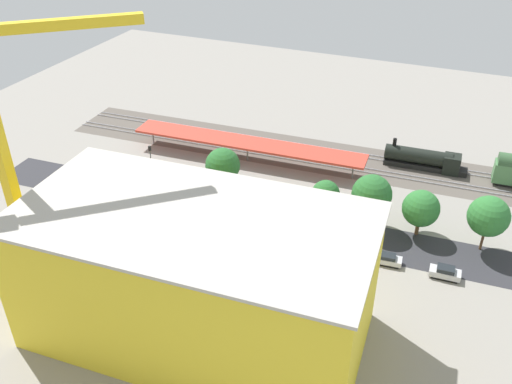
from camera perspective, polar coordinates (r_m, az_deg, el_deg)
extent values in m
plane|color=gray|center=(91.31, 2.68, -2.44)|extent=(168.04, 168.04, 0.00)
cube|color=#5B544C|center=(109.60, 6.70, 3.68)|extent=(105.55, 18.48, 0.01)
cube|color=#2D2D33|center=(89.67, 2.22, -3.14)|extent=(105.33, 13.91, 0.01)
cube|color=#9E9EA8|center=(112.53, 7.22, 4.54)|extent=(104.92, 5.04, 0.12)
cube|color=#9E9EA8|center=(111.29, 7.02, 4.22)|extent=(104.92, 5.04, 0.12)
cube|color=#9E9EA8|center=(107.75, 6.39, 3.28)|extent=(104.92, 5.04, 0.12)
cube|color=#9E9EA8|center=(106.54, 6.17, 2.94)|extent=(104.92, 5.04, 0.12)
cube|color=#C63D2D|center=(105.73, -0.90, 5.08)|extent=(45.64, 7.61, 0.44)
cylinder|color=slate|center=(102.11, 9.93, 2.26)|extent=(0.30, 0.30, 3.51)
cylinder|color=slate|center=(106.64, -0.89, 4.13)|extent=(0.30, 0.30, 3.51)
cylinder|color=slate|center=(114.69, -10.55, 5.67)|extent=(0.30, 0.30, 3.51)
cube|color=black|center=(109.12, 16.97, 2.57)|extent=(15.32, 3.25, 1.00)
cylinder|color=black|center=(108.26, 16.35, 3.59)|extent=(12.36, 3.39, 2.82)
cube|color=black|center=(108.60, 19.48, 2.71)|extent=(3.12, 3.15, 3.51)
cylinder|color=black|center=(107.52, 14.09, 5.01)|extent=(0.70, 0.70, 1.40)
cube|color=black|center=(83.26, 18.80, -8.21)|extent=(3.65, 1.95, 0.30)
cube|color=silver|center=(82.89, 18.87, -7.89)|extent=(4.34, 2.05, 0.89)
cube|color=#1E2328|center=(82.44, 18.96, -7.50)|extent=(2.45, 1.75, 0.58)
cube|color=black|center=(83.42, 13.25, -7.08)|extent=(3.75, 2.02, 0.30)
cube|color=silver|center=(83.09, 13.30, -6.79)|extent=(4.44, 2.15, 0.78)
cube|color=#1E2328|center=(82.69, 13.35, -6.43)|extent=(2.54, 1.77, 0.54)
cube|color=black|center=(84.65, 8.03, -5.78)|extent=(3.49, 1.93, 0.30)
cube|color=#474C51|center=(84.32, 8.05, -5.49)|extent=(4.14, 2.04, 0.79)
cube|color=#1E2328|center=(83.90, 8.09, -5.11)|extent=(2.35, 1.73, 0.61)
cube|color=black|center=(86.22, 2.87, -4.66)|extent=(3.69, 1.66, 0.30)
cube|color=black|center=(85.91, 2.88, -4.39)|extent=(4.39, 1.73, 0.74)
cube|color=#1E2328|center=(85.52, 2.89, -4.02)|extent=(2.46, 1.52, 0.60)
cube|color=black|center=(88.34, -1.48, -3.62)|extent=(3.75, 1.99, 0.30)
cube|color=#474C51|center=(88.05, -1.49, -3.35)|extent=(4.44, 2.11, 0.71)
cube|color=#1E2328|center=(87.65, -1.50, -2.98)|extent=(2.53, 1.76, 0.66)
cube|color=black|center=(91.32, -6.56, -2.52)|extent=(3.75, 2.02, 0.30)
cube|color=navy|center=(91.01, -6.58, -2.23)|extent=(4.44, 2.15, 0.82)
cube|color=#1E2328|center=(90.60, -6.61, -1.85)|extent=(2.54, 1.76, 0.65)
cube|color=black|center=(95.51, -10.88, -1.23)|extent=(3.69, 1.84, 0.30)
cube|color=maroon|center=(95.24, -10.91, -0.98)|extent=(4.39, 1.92, 0.71)
cube|color=#1E2328|center=(94.91, -10.95, -0.67)|extent=(2.47, 1.68, 0.52)
cube|color=yellow|center=(66.16, -6.17, -8.87)|extent=(40.67, 21.85, 16.94)
cube|color=#B7B2A8|center=(60.88, -6.63, -2.68)|extent=(41.30, 22.48, 0.40)
cube|color=gray|center=(83.71, -21.72, -8.25)|extent=(3.60, 3.60, 1.20)
cube|color=yellow|center=(74.81, -24.20, 1.54)|extent=(1.40, 1.40, 34.26)
cube|color=yellow|center=(67.67, -20.89, 15.71)|extent=(17.27, 14.85, 1.20)
cube|color=black|center=(84.64, -3.33, -5.39)|extent=(8.38, 2.12, 0.50)
cube|color=white|center=(83.14, -2.62, -4.59)|extent=(6.02, 2.34, 3.12)
cube|color=#334C8C|center=(84.83, -5.20, -4.09)|extent=(2.38, 2.32, 2.58)
cube|color=black|center=(83.55, -2.12, -5.93)|extent=(9.23, 3.46, 0.50)
cube|color=white|center=(82.35, -1.47, -5.16)|extent=(7.29, 3.41, 2.68)
cube|color=silver|center=(83.57, -4.46, -4.80)|extent=(2.33, 2.68, 2.28)
cylinder|color=brown|center=(89.89, 16.28, -3.43)|extent=(0.59, 0.59, 2.76)
sphere|color=#2D7233|center=(88.04, 16.61, -1.63)|extent=(5.72, 5.72, 5.72)
cylinder|color=brown|center=(90.76, 7.05, -1.83)|extent=(0.47, 0.47, 2.83)
sphere|color=#28662D|center=(89.13, 7.17, -0.22)|extent=(4.58, 4.58, 4.58)
cylinder|color=brown|center=(95.62, -3.37, 0.67)|extent=(0.46, 0.46, 3.91)
sphere|color=#28662D|center=(93.60, -3.45, 2.77)|extent=(5.92, 5.92, 5.92)
cylinder|color=brown|center=(89.46, 22.28, -4.47)|extent=(0.40, 0.40, 3.87)
sphere|color=#2D7233|center=(87.28, 22.81, -2.31)|extent=(6.07, 6.07, 6.07)
cylinder|color=brown|center=(89.43, 11.54, -2.47)|extent=(0.44, 0.44, 3.83)
sphere|color=#28662D|center=(87.22, 11.82, -0.24)|extent=(6.27, 6.27, 6.27)
cylinder|color=#333333|center=(101.65, -10.70, 2.77)|extent=(0.16, 0.16, 5.77)
cube|color=black|center=(100.09, -10.89, 4.43)|extent=(0.36, 0.36, 0.90)
sphere|color=red|center=(100.34, -10.98, 4.30)|extent=(0.20, 0.20, 0.20)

